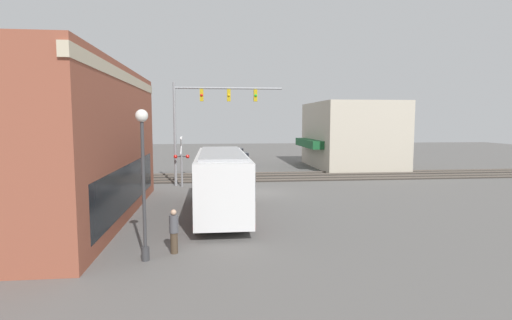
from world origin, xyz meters
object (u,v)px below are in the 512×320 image
parked_car_grey (218,166)px  parked_car_blue (241,159)px  city_bus (222,180)px  crossing_signal (182,157)px  parked_car_red (236,154)px  pedestrian_at_crossing (199,175)px  streetlamp (143,172)px  pedestrian_by_lamp (174,231)px

parked_car_grey → parked_car_blue: parked_car_grey is taller
city_bus → crossing_signal: crossing_signal is taller
city_bus → parked_car_red: size_ratio=2.16×
city_bus → parked_car_grey: city_bus is taller
pedestrian_at_crossing → parked_car_blue: bearing=-15.8°
streetlamp → parked_car_grey: streetlamp is taller
crossing_signal → streetlamp: bearing=179.8°
pedestrian_by_lamp → crossing_signal: bearing=3.3°
pedestrian_at_crossing → crossing_signal: bearing=76.6°
parked_car_blue → city_bus: bearing=173.7°
city_bus → parked_car_grey: size_ratio=2.17×
city_bus → parked_car_grey: bearing=-0.0°
city_bus → streetlamp: 7.52m
city_bus → pedestrian_at_crossing: city_bus is taller
crossing_signal → pedestrian_at_crossing: size_ratio=2.06×
crossing_signal → pedestrian_by_lamp: bearing=-176.7°
crossing_signal → parked_car_red: (22.07, -5.41, -1.63)m
streetlamp → parked_car_blue: streetlamp is taller
streetlamp → parked_car_red: size_ratio=1.16×
crossing_signal → parked_car_blue: crossing_signal is taller
parked_car_grey → parked_car_blue: 7.26m
city_bus → streetlamp: streetlamp is taller
streetlamp → pedestrian_by_lamp: (0.70, -0.94, -2.34)m
city_bus → pedestrian_at_crossing: size_ratio=5.42×
parked_car_grey → parked_car_red: 14.92m
parked_car_grey → pedestrian_at_crossing: pedestrian_at_crossing is taller
streetlamp → parked_car_blue: bearing=-10.2°
parked_car_grey → pedestrian_at_crossing: size_ratio=2.50×
crossing_signal → parked_car_grey: 8.05m
parked_car_blue → parked_car_grey: bearing=159.0°
streetlamp → parked_car_grey: size_ratio=1.16×
city_bus → crossing_signal: size_ratio=2.63×
parked_car_grey → parked_car_blue: (6.78, -2.60, -0.04)m
streetlamp → pedestrian_by_lamp: bearing=-53.4°
city_bus → streetlamp: bearing=157.2°
city_bus → crossing_signal: (9.33, 2.81, 0.45)m
crossing_signal → parked_car_red: 22.78m
parked_car_grey → pedestrian_by_lamp: size_ratio=2.75×
city_bus → streetlamp: size_ratio=1.86×
city_bus → pedestrian_by_lamp: city_bus is taller
parked_car_red → pedestrian_by_lamp: pedestrian_by_lamp is taller
streetlamp → pedestrian_by_lamp: size_ratio=3.20×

